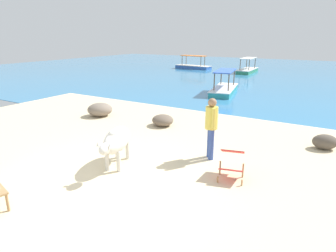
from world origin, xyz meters
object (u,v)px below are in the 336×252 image
cow (116,141)px  person_standing (211,124)px  deck_chair_near (232,161)px  boat_green (247,69)px  boat_teal (224,88)px  boat_blue (193,66)px

cow → person_standing: (1.81, 1.61, 0.29)m
deck_chair_near → boat_green: (-5.57, 20.32, -0.13)m
deck_chair_near → boat_teal: 10.64m
person_standing → boat_teal: bearing=-107.0°
boat_teal → boat_green: size_ratio=1.03×
boat_blue → boat_teal: (7.31, -10.83, 0.00)m
cow → boat_green: size_ratio=0.47×
deck_chair_near → person_standing: bearing=-146.7°
deck_chair_near → person_standing: size_ratio=0.54×
boat_teal → boat_blue: bearing=-157.2°
cow → boat_green: bearing=165.3°
person_standing → boat_green: bearing=-111.8°
deck_chair_near → boat_blue: size_ratio=0.23×
deck_chair_near → boat_green: size_ratio=0.24×
boat_blue → cow: bearing=116.3°
person_standing → boat_blue: 22.51m
cow → deck_chair_near: 2.81m
boat_blue → boat_green: bearing=-179.6°
cow → deck_chair_near: bearing=85.2°
person_standing → cow: bearing=6.3°
deck_chair_near → boat_green: bearing=-179.5°
deck_chair_near → boat_teal: boat_teal is taller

